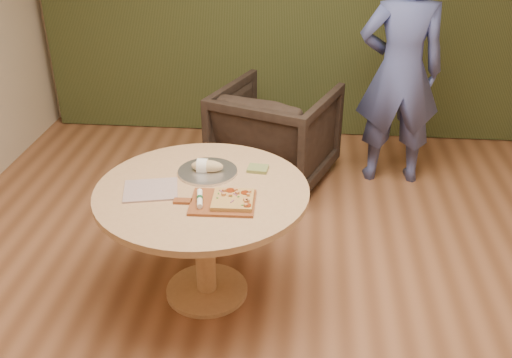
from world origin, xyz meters
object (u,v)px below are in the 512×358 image
(pizza_paddle, at_px, (221,202))
(flatbread_pizza, at_px, (233,199))
(cutlery_roll, at_px, (200,198))
(armchair, at_px, (275,130))
(pedestal_table, at_px, (203,209))
(serving_tray, at_px, (208,171))
(person_standing, at_px, (400,72))
(bread_roll, at_px, (206,166))

(pizza_paddle, distance_m, flatbread_pizza, 0.07)
(cutlery_roll, relative_size, armchair, 0.22)
(pedestal_table, distance_m, serving_tray, 0.24)
(pedestal_table, distance_m, cutlery_roll, 0.24)
(pedestal_table, relative_size, person_standing, 0.65)
(pizza_paddle, bearing_deg, armchair, 81.81)
(serving_tray, bearing_deg, bread_roll, 180.00)
(serving_tray, height_order, armchair, armchair)
(pedestal_table, relative_size, bread_roll, 6.36)
(bread_roll, height_order, person_standing, person_standing)
(flatbread_pizza, relative_size, cutlery_roll, 1.14)
(pizza_paddle, relative_size, bread_roll, 2.33)
(flatbread_pizza, relative_size, serving_tray, 0.64)
(pedestal_table, relative_size, flatbread_pizza, 5.42)
(flatbread_pizza, distance_m, bread_roll, 0.40)
(flatbread_pizza, height_order, armchair, armchair)
(pizza_paddle, relative_size, flatbread_pizza, 1.98)
(pizza_paddle, xyz_separation_m, serving_tray, (-0.13, 0.35, -0.00))
(serving_tray, xyz_separation_m, bread_roll, (-0.01, 0.00, 0.04))
(flatbread_pizza, bearing_deg, cutlery_roll, -176.03)
(pizza_paddle, distance_m, bread_roll, 0.38)
(person_standing, bearing_deg, pedestal_table, 49.07)
(flatbread_pizza, height_order, bread_roll, bread_roll)
(pizza_paddle, bearing_deg, person_standing, 55.59)
(pedestal_table, xyz_separation_m, pizza_paddle, (0.13, -0.16, 0.15))
(flatbread_pizza, bearing_deg, armchair, 85.89)
(person_standing, bearing_deg, serving_tray, 45.61)
(pedestal_table, xyz_separation_m, serving_tray, (0.00, 0.19, 0.15))
(flatbread_pizza, bearing_deg, bread_roll, 121.33)
(pedestal_table, bearing_deg, bread_roll, 92.45)
(cutlery_roll, xyz_separation_m, serving_tray, (-0.02, 0.36, -0.02))
(flatbread_pizza, relative_size, bread_roll, 1.18)
(pedestal_table, xyz_separation_m, bread_roll, (-0.01, 0.19, 0.18))
(person_standing, bearing_deg, cutlery_roll, 52.01)
(armchair, bearing_deg, person_standing, -152.55)
(cutlery_roll, distance_m, serving_tray, 0.36)
(pizza_paddle, distance_m, armchair, 1.75)
(armchair, bearing_deg, flatbread_pizza, 106.69)
(flatbread_pizza, xyz_separation_m, cutlery_roll, (-0.18, -0.01, 0.00))
(pedestal_table, height_order, flatbread_pizza, flatbread_pizza)
(person_standing, bearing_deg, bread_roll, 45.41)
(flatbread_pizza, distance_m, armchair, 1.74)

